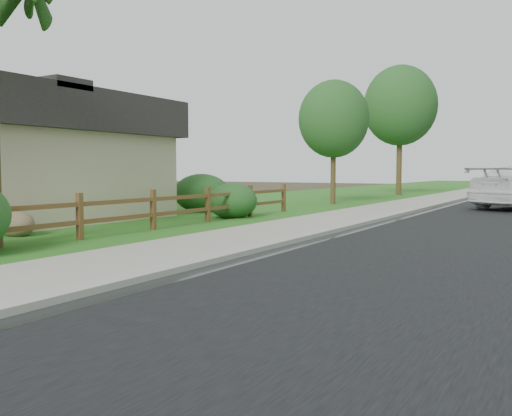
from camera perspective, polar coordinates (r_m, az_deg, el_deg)
The scene contains 11 objects.
curb at distance 38.43m, azimuth 22.70°, elevation 1.41°, with size 0.40×90.00×0.12m, color gray.
wet_gutter at distance 38.38m, azimuth 23.21°, elevation 1.33°, with size 0.50×90.00×0.00m, color black.
sidewalk at distance 38.63m, azimuth 20.79°, elevation 1.45°, with size 2.20×90.00×0.10m, color gray.
grass_strip at distance 39.01m, azimuth 18.04°, elevation 1.51°, with size 1.60×90.00×0.06m, color #1F5E1A.
lawn_near at distance 40.48m, azimuth 10.84°, elevation 1.71°, with size 9.00×90.00×0.04m, color #1F5E1A.
ranch_fence at distance 13.36m, azimuth -14.19°, elevation -0.34°, with size 0.12×16.92×1.10m.
boulder at distance 14.06m, azimuth -23.84°, elevation -1.59°, with size 0.94×0.71×0.63m, color brown.
shrub_c at distance 17.74m, azimuth -2.50°, elevation 0.74°, with size 1.63×1.63×1.18m, color #1B4E21.
shrub_d at distance 20.71m, azimuth -5.75°, elevation 1.58°, with size 2.14×2.14×1.46m, color #1B4E21.
tree_near_left at distance 25.29m, azimuth 8.18°, elevation 9.24°, with size 3.22×3.22×5.70m.
tree_mid_left at distance 35.59m, azimuth 14.93°, elevation 10.35°, with size 4.55×4.55×8.13m.
Camera 1 is at (5.84, -3.01, 1.60)m, focal length 38.00 mm.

